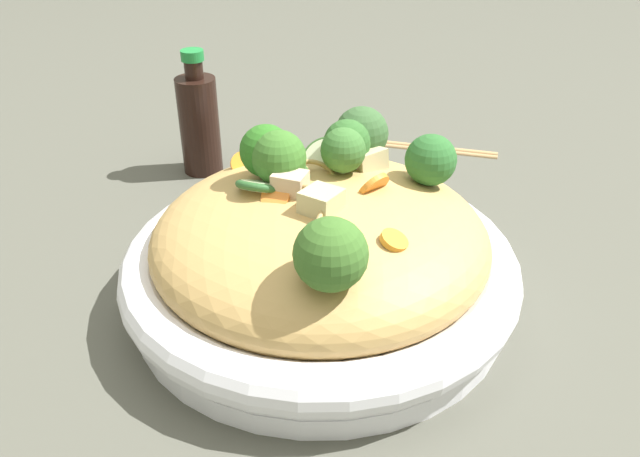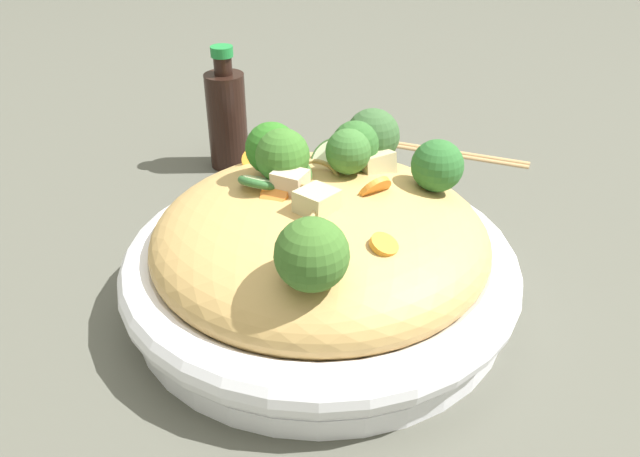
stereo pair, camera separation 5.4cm
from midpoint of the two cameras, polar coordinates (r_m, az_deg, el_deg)
ground_plane at (r=0.58m, az=2.67°, el=-6.20°), size 3.00×3.00×0.00m
serving_bowl at (r=0.56m, az=2.75°, el=-3.84°), size 0.34×0.34×0.06m
noodle_heap at (r=0.54m, az=2.83°, el=-0.88°), size 0.28×0.28×0.10m
broccoli_florets at (r=0.53m, az=4.72°, el=5.25°), size 0.21×0.22×0.07m
carrot_coins at (r=0.56m, az=4.51°, el=4.44°), size 0.21×0.15×0.04m
zucchini_slices at (r=0.55m, az=1.70°, el=4.89°), size 0.07×0.15×0.03m
chicken_chunks at (r=0.53m, az=3.97°, el=3.95°), size 0.07×0.12×0.03m
soy_sauce_bottle at (r=0.79m, az=-6.23°, el=9.63°), size 0.05×0.05×0.15m
chopsticks_pair at (r=0.86m, az=12.23°, el=6.73°), size 0.19×0.14×0.01m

